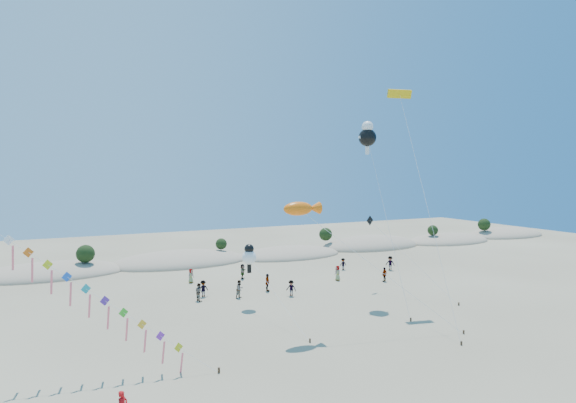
{
  "coord_description": "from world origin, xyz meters",
  "views": [
    {
      "loc": [
        -14.82,
        -20.15,
        12.6
      ],
      "look_at": [
        1.54,
        14.0,
        10.22
      ],
      "focal_mm": 30.0,
      "sensor_mm": 36.0,
      "label": 1
    }
  ],
  "objects": [
    {
      "name": "dune_ridge",
      "position": [
        1.06,
        45.14,
        0.11
      ],
      "size": [
        145.3,
        11.49,
        5.57
      ],
      "color": "gray",
      "rests_on": "ground"
    },
    {
      "name": "fish_kite",
      "position": [
        2.18,
        12.75,
        9.71
      ],
      "size": [
        12.72,
        6.45,
        10.28
      ],
      "color": "#3F2D1E",
      "rests_on": "ground"
    },
    {
      "name": "cartoon_kite_low",
      "position": [
        0.98,
        21.14,
        4.8
      ],
      "size": [
        1.35,
        11.45,
        5.9
      ],
      "color": "#3F2D1E",
      "rests_on": "ground"
    },
    {
      "name": "cartoon_kite_high",
      "position": [
        12.81,
        19.39,
        16.12
      ],
      "size": [
        2.2,
        9.13,
        17.54
      ],
      "color": "#3F2D1E",
      "rests_on": "ground"
    },
    {
      "name": "parafoil_kite",
      "position": [
        14.87,
        17.02,
        19.67
      ],
      "size": [
        4.94,
        12.59,
        20.45
      ],
      "color": "#3F2D1E",
      "rests_on": "ground"
    },
    {
      "name": "dark_kite",
      "position": [
        16.17,
        20.13,
        5.59
      ],
      "size": [
        4.12,
        9.59,
        7.88
      ],
      "color": "#3F2D1E",
      "rests_on": "ground"
    },
    {
      "name": "beachgoers",
      "position": [
        7.66,
        27.55,
        0.85
      ],
      "size": [
        26.93,
        11.11,
        1.85
      ],
      "color": "slate",
      "rests_on": "ground"
    }
  ]
}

